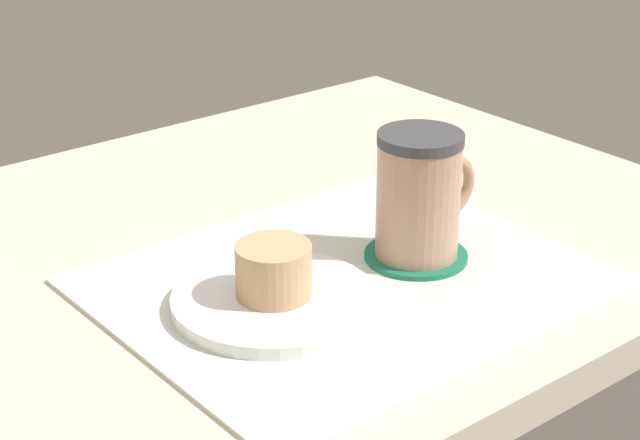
{
  "coord_description": "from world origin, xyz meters",
  "views": [
    {
      "loc": [
        -0.5,
        -0.78,
        1.21
      ],
      "look_at": [
        0.07,
        -0.09,
        0.81
      ],
      "focal_mm": 60.0,
      "sensor_mm": 36.0,
      "label": 1
    }
  ],
  "objects_px": {
    "pastry": "(274,270)",
    "coffee_mug": "(420,194)",
    "pastry_plate": "(274,301)",
    "dining_table": "(215,345)"
  },
  "relations": [
    {
      "from": "pastry",
      "to": "coffee_mug",
      "type": "distance_m",
      "value": 0.17
    },
    {
      "from": "pastry_plate",
      "to": "dining_table",
      "type": "bearing_deg",
      "value": 82.3
    },
    {
      "from": "dining_table",
      "to": "coffee_mug",
      "type": "relative_size",
      "value": 8.71
    },
    {
      "from": "dining_table",
      "to": "pastry_plate",
      "type": "relative_size",
      "value": 5.85
    },
    {
      "from": "pastry_plate",
      "to": "pastry",
      "type": "relative_size",
      "value": 2.72
    },
    {
      "from": "dining_table",
      "to": "coffee_mug",
      "type": "height_order",
      "value": "coffee_mug"
    },
    {
      "from": "coffee_mug",
      "to": "pastry",
      "type": "bearing_deg",
      "value": 177.23
    },
    {
      "from": "pastry",
      "to": "coffee_mug",
      "type": "height_order",
      "value": "coffee_mug"
    },
    {
      "from": "pastry_plate",
      "to": "coffee_mug",
      "type": "bearing_deg",
      "value": -2.77
    },
    {
      "from": "dining_table",
      "to": "pastry",
      "type": "bearing_deg",
      "value": -97.7
    }
  ]
}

